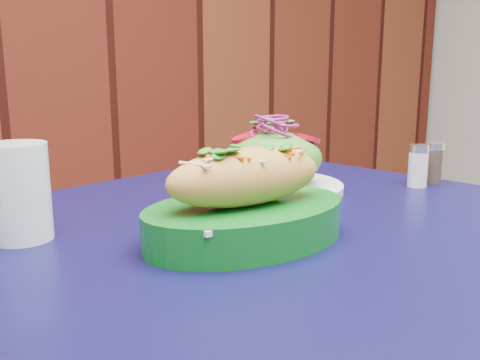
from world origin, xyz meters
TOP-DOWN VIEW (x-y plane):
  - cafe_table at (-0.01, 1.55)m, footprint 0.91×0.91m
  - banh_mi_basket at (-0.10, 1.54)m, footprint 0.27×0.19m
  - salad_plate at (0.09, 1.71)m, footprint 0.23×0.23m
  - water_glass at (-0.31, 1.70)m, footprint 0.07×0.07m
  - salt_shaker at (0.30, 1.58)m, footprint 0.03×0.03m
  - pepper_shaker at (0.35, 1.58)m, footprint 0.03×0.03m

SIDE VIEW (x-z plane):
  - cafe_table at x=-0.01m, z-range 0.29..1.04m
  - salt_shaker at x=0.30m, z-range 0.75..0.82m
  - pepper_shaker at x=0.35m, z-range 0.75..0.82m
  - banh_mi_basket at x=-0.10m, z-range 0.74..0.85m
  - salad_plate at x=0.09m, z-range 0.73..0.86m
  - water_glass at x=-0.31m, z-range 0.75..0.86m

